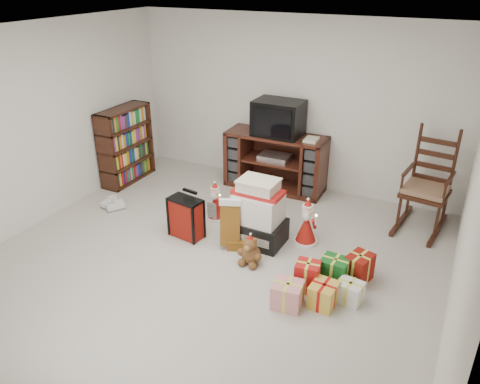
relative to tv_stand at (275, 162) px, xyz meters
The scene contains 13 objects.
room 2.35m from the tv_stand, 86.65° to the right, with size 5.01×5.01×2.51m.
tv_stand is the anchor object (origin of this frame).
bookshelf 2.32m from the tv_stand, 160.64° to the right, with size 0.32×0.95×1.16m.
rocking_chair 2.17m from the tv_stand, ahead, with size 0.65×0.96×1.36m.
gift_pile 1.60m from the tv_stand, 74.58° to the right, with size 0.66×0.48×0.81m.
red_suitcase 1.89m from the tv_stand, 102.71° to the right, with size 0.43×0.27×0.61m.
stocking 1.83m from the tv_stand, 83.96° to the right, with size 0.30×0.13×0.64m, color #0B661C, non-canonical shape.
teddy_bear 2.10m from the tv_stand, 74.56° to the right, with size 0.23×0.21×0.34m.
santa_figurine 1.64m from the tv_stand, 53.55° to the right, with size 0.29×0.28×0.60m.
mrs_claus_figurine 1.33m from the tv_stand, 104.38° to the right, with size 0.26×0.25×0.54m.
sneaker_pair 2.45m from the tv_stand, 136.91° to the right, with size 0.35×0.27×0.09m.
gift_cluster 2.63m from the tv_stand, 55.15° to the right, with size 0.75×1.05×0.26m.
crt_television 0.68m from the tv_stand, 12.03° to the right, with size 0.69×0.51×0.51m.
Camera 1 is at (2.33, -3.85, 3.06)m, focal length 35.00 mm.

